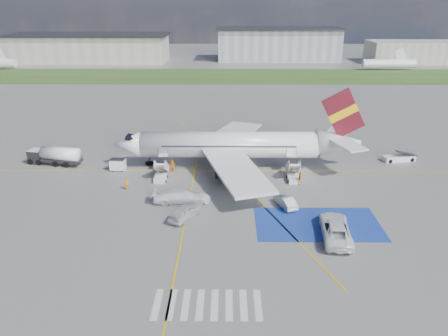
% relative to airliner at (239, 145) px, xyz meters
% --- Properties ---
extents(ground, '(400.00, 400.00, 0.00)m').
position_rel_airliner_xyz_m(ground, '(-1.51, -14.00, -3.39)').
color(ground, '#60605E').
rests_on(ground, ground).
extents(grass_strip, '(400.00, 30.00, 0.01)m').
position_rel_airliner_xyz_m(grass_strip, '(-1.51, 81.00, -3.39)').
color(grass_strip, '#2D4C1E').
rests_on(grass_strip, ground).
extents(taxiway_line_main, '(120.00, 0.20, 0.01)m').
position_rel_airliner_xyz_m(taxiway_line_main, '(-1.51, -2.00, -3.39)').
color(taxiway_line_main, gold).
rests_on(taxiway_line_main, ground).
extents(taxiway_line_cross, '(0.20, 60.00, 0.01)m').
position_rel_airliner_xyz_m(taxiway_line_cross, '(-6.51, -24.00, -3.39)').
color(taxiway_line_cross, gold).
rests_on(taxiway_line_cross, ground).
extents(taxiway_line_diag, '(20.71, 56.45, 0.01)m').
position_rel_airliner_xyz_m(taxiway_line_diag, '(-1.51, -2.00, -3.39)').
color(taxiway_line_diag, gold).
rests_on(taxiway_line_diag, ground).
extents(staging_box, '(14.00, 8.00, 0.01)m').
position_rel_airliner_xyz_m(staging_box, '(8.49, -18.00, -3.39)').
color(staging_box, navy).
rests_on(staging_box, ground).
extents(crosswalk, '(9.00, 4.00, 0.01)m').
position_rel_airliner_xyz_m(crosswalk, '(-3.31, -32.00, -3.39)').
color(crosswalk, silver).
rests_on(crosswalk, ground).
extents(terminal_west, '(60.00, 22.00, 10.00)m').
position_rel_airliner_xyz_m(terminal_west, '(-56.51, 116.00, 1.61)').
color(terminal_west, '#9C9586').
rests_on(terminal_west, ground).
extents(terminal_centre, '(48.00, 18.00, 12.00)m').
position_rel_airliner_xyz_m(terminal_centre, '(18.49, 121.00, 2.61)').
color(terminal_centre, gray).
rests_on(terminal_centre, ground).
extents(terminal_east, '(40.00, 16.00, 8.00)m').
position_rel_airliner_xyz_m(terminal_east, '(73.49, 114.00, 0.61)').
color(terminal_east, '#9C9586').
rests_on(terminal_east, ground).
extents(airliner, '(36.81, 32.95, 11.92)m').
position_rel_airliner_xyz_m(airliner, '(0.00, 0.00, 0.00)').
color(airliner, silver).
rests_on(airliner, ground).
extents(airstairs_fwd, '(1.90, 5.20, 3.60)m').
position_rel_airliner_xyz_m(airstairs_fwd, '(-11.01, -5.30, -2.77)').
color(airstairs_fwd, silver).
rests_on(airstairs_fwd, ground).
extents(airstairs_aft, '(1.90, 5.20, 3.60)m').
position_rel_airliner_xyz_m(airstairs_aft, '(7.49, -5.30, -2.77)').
color(airstairs_aft, silver).
rests_on(airstairs_aft, ground).
extents(fuel_tanker, '(8.44, 3.81, 2.79)m').
position_rel_airliner_xyz_m(fuel_tanker, '(-27.93, 0.54, -2.22)').
color(fuel_tanker, black).
rests_on(fuel_tanker, ground).
extents(gpu_cart, '(2.24, 1.53, 1.79)m').
position_rel_airliner_xyz_m(gpu_cart, '(-17.81, -1.94, -2.59)').
color(gpu_cart, silver).
rests_on(gpu_cart, ground).
extents(belt_loader, '(5.49, 2.79, 1.59)m').
position_rel_airliner_xyz_m(belt_loader, '(25.05, 2.55, -3.00)').
color(belt_loader, silver).
rests_on(belt_loader, ground).
extents(car_silver_a, '(4.17, 5.36, 1.70)m').
position_rel_airliner_xyz_m(car_silver_a, '(-6.53, -16.75, -2.54)').
color(car_silver_a, '#B3B6BA').
rests_on(car_silver_a, ground).
extents(car_silver_b, '(2.74, 4.34, 1.35)m').
position_rel_airliner_xyz_m(car_silver_b, '(5.38, -13.65, -2.72)').
color(car_silver_b, '#B8BAC0').
rests_on(car_silver_b, ground).
extents(van_white_a, '(3.54, 6.57, 2.37)m').
position_rel_airliner_xyz_m(van_white_a, '(9.82, -20.65, -2.21)').
color(van_white_a, white).
rests_on(van_white_a, ground).
extents(van_white_b, '(5.47, 2.55, 2.09)m').
position_rel_airliner_xyz_m(van_white_b, '(-7.39, -12.56, -2.35)').
color(van_white_b, white).
rests_on(van_white_b, ground).
extents(crew_fwd, '(0.67, 0.61, 1.54)m').
position_rel_airliner_xyz_m(crew_fwd, '(-15.04, -8.69, -2.62)').
color(crew_fwd, orange).
rests_on(crew_fwd, ground).
extents(crew_nose, '(1.15, 1.14, 1.87)m').
position_rel_airliner_xyz_m(crew_nose, '(-9.72, -2.47, -2.46)').
color(crew_nose, orange).
rests_on(crew_nose, ground).
extents(crew_aft, '(0.50, 1.08, 1.80)m').
position_rel_airliner_xyz_m(crew_aft, '(8.12, -6.93, -2.49)').
color(crew_aft, orange).
rests_on(crew_aft, ground).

